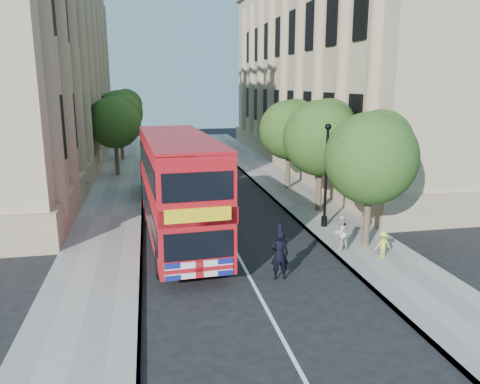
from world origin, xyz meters
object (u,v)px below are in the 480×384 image
woman_pedestrian (340,233)px  lamp_post (326,180)px  police_constable (280,255)px  box_van (160,172)px  double_decker_bus (179,187)px

woman_pedestrian → lamp_post: bearing=-122.5°
police_constable → woman_pedestrian: (3.33, 2.17, -0.04)m
box_van → woman_pedestrian: (7.30, -12.56, -0.61)m
box_van → woman_pedestrian: 14.54m
double_decker_bus → woman_pedestrian: double_decker_bus is taller
lamp_post → double_decker_bus: lamp_post is taller
double_decker_bus → police_constable: 6.02m
lamp_post → police_constable: lamp_post is taller
double_decker_bus → woman_pedestrian: (6.69, -2.52, -1.76)m
box_van → double_decker_bus: bearing=-85.2°
lamp_post → box_van: bearing=130.8°
box_van → woman_pedestrian: size_ratio=3.48×
police_constable → double_decker_bus: bearing=-52.3°
box_van → police_constable: (3.97, -14.72, -0.57)m
lamp_post → double_decker_bus: (-7.29, -0.89, 0.16)m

